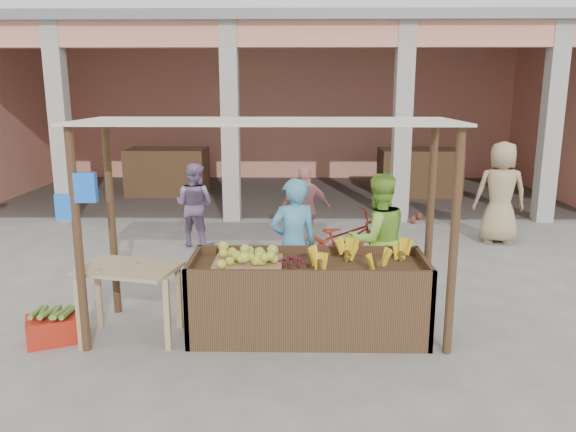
{
  "coord_description": "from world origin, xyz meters",
  "views": [
    {
      "loc": [
        0.38,
        -5.9,
        2.71
      ],
      "look_at": [
        0.26,
        1.2,
        1.09
      ],
      "focal_mm": 35.0,
      "sensor_mm": 36.0,
      "label": 1
    }
  ],
  "objects_px": {
    "side_table": "(130,279)",
    "motorcycle": "(343,239)",
    "red_crate": "(54,329)",
    "fruit_stall": "(308,300)",
    "vendor_blue": "(294,240)",
    "vendor_green": "(378,237)"
  },
  "relations": [
    {
      "from": "side_table",
      "to": "motorcycle",
      "type": "height_order",
      "value": "motorcycle"
    },
    {
      "from": "side_table",
      "to": "motorcycle",
      "type": "distance_m",
      "value": 3.57
    },
    {
      "from": "red_crate",
      "to": "fruit_stall",
      "type": "bearing_deg",
      "value": -19.79
    },
    {
      "from": "fruit_stall",
      "to": "red_crate",
      "type": "distance_m",
      "value": 2.8
    },
    {
      "from": "vendor_blue",
      "to": "vendor_green",
      "type": "distance_m",
      "value": 1.07
    },
    {
      "from": "side_table",
      "to": "vendor_green",
      "type": "xyz_separation_m",
      "value": [
        2.83,
        1.07,
        0.2
      ]
    },
    {
      "from": "red_crate",
      "to": "vendor_green",
      "type": "height_order",
      "value": "vendor_green"
    },
    {
      "from": "motorcycle",
      "to": "fruit_stall",
      "type": "bearing_deg",
      "value": 143.6
    },
    {
      "from": "vendor_blue",
      "to": "motorcycle",
      "type": "height_order",
      "value": "vendor_blue"
    },
    {
      "from": "red_crate",
      "to": "vendor_blue",
      "type": "bearing_deg",
      "value": -3.76
    },
    {
      "from": "side_table",
      "to": "motorcycle",
      "type": "bearing_deg",
      "value": 58.78
    },
    {
      "from": "fruit_stall",
      "to": "side_table",
      "type": "bearing_deg",
      "value": -175.87
    },
    {
      "from": "side_table",
      "to": "red_crate",
      "type": "relative_size",
      "value": 2.09
    },
    {
      "from": "side_table",
      "to": "vendor_blue",
      "type": "relative_size",
      "value": 0.65
    },
    {
      "from": "fruit_stall",
      "to": "vendor_blue",
      "type": "relative_size",
      "value": 1.47
    },
    {
      "from": "vendor_green",
      "to": "motorcycle",
      "type": "bearing_deg",
      "value": -95.19
    },
    {
      "from": "vendor_blue",
      "to": "motorcycle",
      "type": "distance_m",
      "value": 1.84
    },
    {
      "from": "fruit_stall",
      "to": "vendor_green",
      "type": "xyz_separation_m",
      "value": [
        0.89,
        0.93,
        0.49
      ]
    },
    {
      "from": "red_crate",
      "to": "vendor_green",
      "type": "relative_size",
      "value": 0.31
    },
    {
      "from": "red_crate",
      "to": "vendor_green",
      "type": "distance_m",
      "value": 3.92
    },
    {
      "from": "red_crate",
      "to": "motorcycle",
      "type": "distance_m",
      "value": 4.27
    },
    {
      "from": "fruit_stall",
      "to": "red_crate",
      "type": "bearing_deg",
      "value": -175.03
    }
  ]
}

